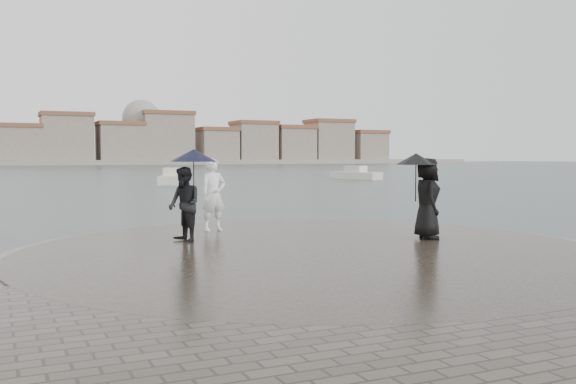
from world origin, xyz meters
name	(u,v)px	position (x,y,z in m)	size (l,w,h in m)	color
ground	(418,301)	(0.00, 0.00, 0.00)	(400.00, 400.00, 0.00)	#2B3835
kerb_ring	(315,258)	(0.00, 3.50, 0.16)	(12.50, 12.50, 0.32)	gray
quay_tip	(315,257)	(0.00, 3.50, 0.18)	(11.90, 11.90, 0.36)	#2D261E
statue	(214,195)	(-0.90, 7.33, 1.27)	(0.67, 0.44, 1.83)	white
visitor_left	(187,191)	(-2.06, 5.66, 1.48)	(1.17, 1.09, 2.04)	black
visitor_right	(425,191)	(2.99, 3.84, 1.46)	(1.17, 1.10, 1.95)	black
boats	(272,177)	(16.53, 43.92, 0.38)	(22.22, 8.74, 1.50)	beige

